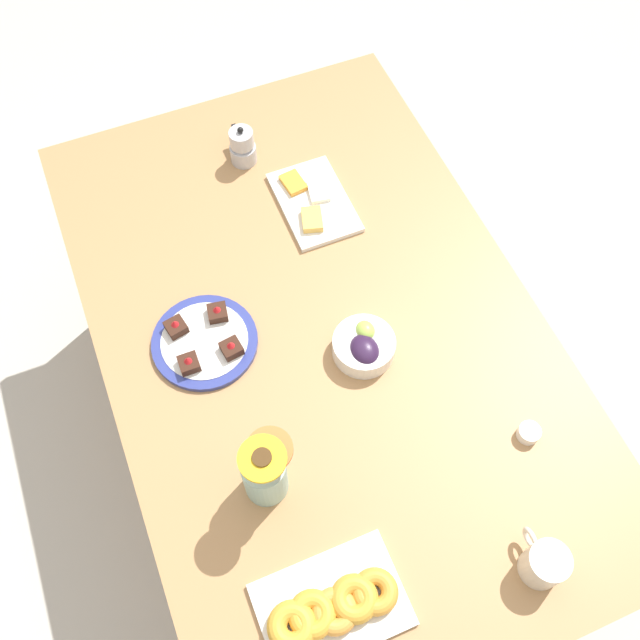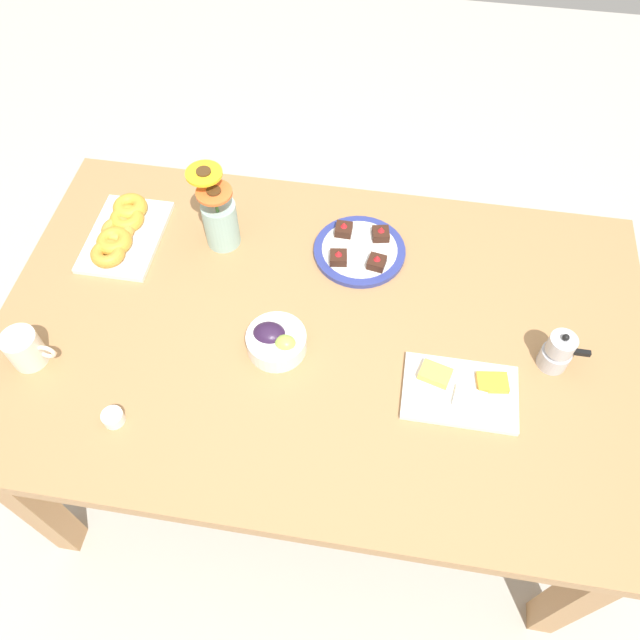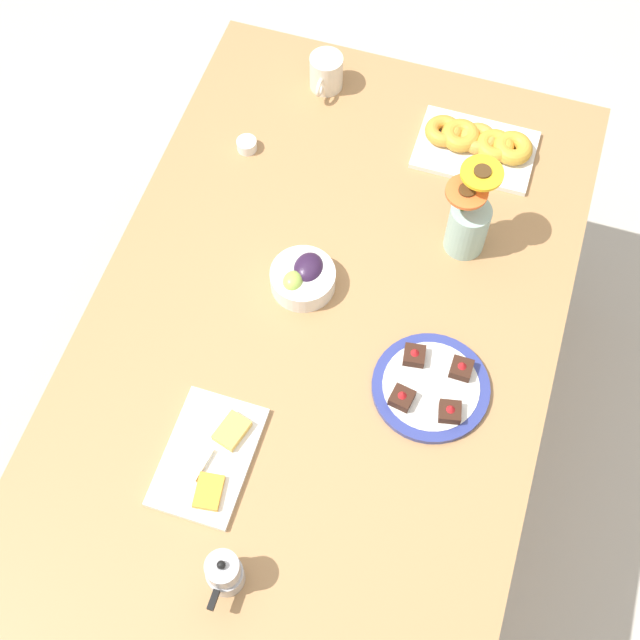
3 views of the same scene
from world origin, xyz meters
name	(u,v)px [view 3 (image 3 of 3)]	position (x,y,z in m)	size (l,w,h in m)	color
ground_plane	(320,447)	(0.00, 0.00, 0.00)	(6.00, 6.00, 0.00)	#B7B2A8
dining_table	(320,346)	(0.00, 0.00, 0.65)	(1.60, 1.00, 0.74)	#A87A4C
coffee_mug	(326,72)	(-0.66, -0.19, 0.79)	(0.12, 0.08, 0.09)	silver
grape_bowl	(303,277)	(-0.09, -0.07, 0.77)	(0.14, 0.14, 0.07)	white
cheese_platter	(209,457)	(0.34, -0.12, 0.75)	(0.26, 0.17, 0.03)	white
croissant_platter	(478,143)	(-0.58, 0.21, 0.76)	(0.19, 0.29, 0.05)	white
jam_cup_honey	(247,145)	(-0.41, -0.31, 0.76)	(0.05, 0.05, 0.03)	white
dessert_plate	(431,387)	(0.06, 0.26, 0.75)	(0.24, 0.24, 0.05)	navy
flower_vase	(468,222)	(-0.30, 0.24, 0.83)	(0.11, 0.11, 0.25)	#99C1B7
moka_pot	(224,573)	(0.55, -0.01, 0.79)	(0.11, 0.07, 0.12)	#B7B7BC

